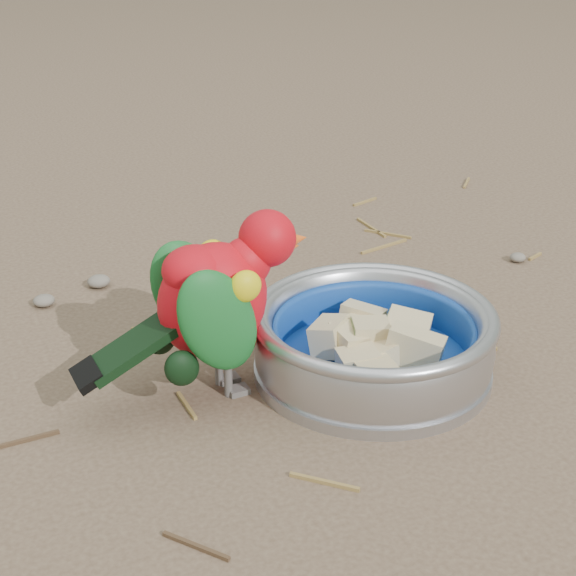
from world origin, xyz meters
name	(u,v)px	position (x,y,z in m)	size (l,w,h in m)	color
ground	(315,406)	(0.00, 0.00, 0.00)	(60.00, 60.00, 0.00)	brown
food_bowl	(372,365)	(0.07, 0.03, 0.01)	(0.21, 0.21, 0.02)	#B2B2BA
bowl_wall	(374,335)	(0.07, 0.03, 0.04)	(0.21, 0.21, 0.04)	#B2B2BA
fruit_wedges	(373,342)	(0.07, 0.03, 0.03)	(0.12, 0.12, 0.03)	#D0BA85
lory_parrot	(217,312)	(-0.06, 0.05, 0.07)	(0.09, 0.18, 0.15)	red
ground_debris	(295,392)	(-0.01, 0.02, 0.00)	(0.90, 0.80, 0.01)	olive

